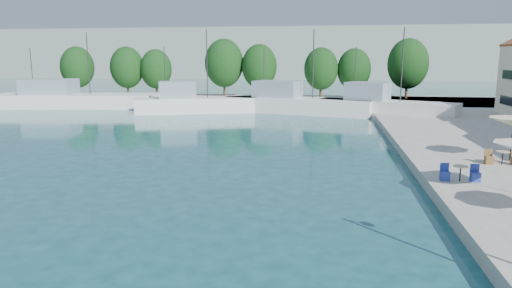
% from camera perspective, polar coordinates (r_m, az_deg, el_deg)
% --- Properties ---
extents(quay_far, '(90.00, 16.00, 0.60)m').
position_cam_1_polar(quay_far, '(67.72, 1.28, 5.42)').
color(quay_far, gray).
rests_on(quay_far, ground).
extents(hill_west, '(180.00, 40.00, 16.00)m').
position_cam_1_polar(hill_west, '(162.83, -2.00, 11.18)').
color(hill_west, gray).
rests_on(hill_west, ground).
extents(hill_east, '(140.00, 40.00, 12.00)m').
position_cam_1_polar(hill_east, '(183.97, 21.58, 9.77)').
color(hill_east, gray).
rests_on(hill_east, ground).
extents(trawler_01, '(22.15, 8.76, 10.20)m').
position_cam_1_polar(trawler_01, '(65.95, -22.19, 5.16)').
color(trawler_01, white).
rests_on(trawler_01, ground).
extents(trawler_02, '(14.73, 8.24, 10.20)m').
position_cam_1_polar(trawler_02, '(55.91, -7.90, 5.00)').
color(trawler_02, white).
rests_on(trawler_02, ground).
extents(trawler_03, '(18.47, 9.20, 10.20)m').
position_cam_1_polar(trawler_03, '(55.43, 4.83, 5.02)').
color(trawler_03, white).
rests_on(trawler_03, ground).
extents(trawler_04, '(15.47, 10.00, 10.20)m').
position_cam_1_polar(trawler_04, '(53.52, 15.56, 4.47)').
color(trawler_04, silver).
rests_on(trawler_04, ground).
extents(tree_01, '(5.26, 5.26, 7.78)m').
position_cam_1_polar(tree_01, '(79.70, -21.44, 8.93)').
color(tree_01, '#3F2B19').
rests_on(tree_01, quay_far).
extents(tree_02, '(5.23, 5.23, 7.74)m').
position_cam_1_polar(tree_02, '(75.85, -15.83, 9.19)').
color(tree_02, '#3F2B19').
rests_on(tree_02, quay_far).
extents(tree_03, '(4.95, 4.95, 7.32)m').
position_cam_1_polar(tree_03, '(74.69, -12.39, 9.14)').
color(tree_03, '#3F2B19').
rests_on(tree_03, quay_far).
extents(tree_04, '(6.03, 6.03, 8.92)m').
position_cam_1_polar(tree_04, '(72.52, -4.01, 10.05)').
color(tree_04, '#3F2B19').
rests_on(tree_04, quay_far).
extents(tree_05, '(5.45, 5.45, 8.07)m').
position_cam_1_polar(tree_05, '(71.52, 0.42, 9.68)').
color(tree_05, '#3F2B19').
rests_on(tree_05, quay_far).
extents(tree_06, '(5.08, 5.08, 7.52)m').
position_cam_1_polar(tree_06, '(69.80, 8.13, 9.29)').
color(tree_06, '#3F2B19').
rests_on(tree_06, quay_far).
extents(tree_07, '(4.98, 4.98, 7.38)m').
position_cam_1_polar(tree_07, '(70.61, 12.16, 9.10)').
color(tree_07, '#3F2B19').
rests_on(tree_07, quay_far).
extents(tree_08, '(5.96, 5.96, 8.82)m').
position_cam_1_polar(tree_08, '(72.08, 18.46, 9.49)').
color(tree_08, '#3F2B19').
rests_on(tree_08, quay_far).
extents(cafe_table_02, '(1.82, 0.70, 0.76)m').
position_cam_1_polar(cafe_table_02, '(24.32, 24.15, -3.59)').
color(cafe_table_02, black).
rests_on(cafe_table_02, quay_right).
extents(cafe_table_03, '(1.82, 0.70, 0.76)m').
position_cam_1_polar(cafe_table_03, '(29.11, 28.42, -1.72)').
color(cafe_table_03, black).
rests_on(cafe_table_03, quay_right).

